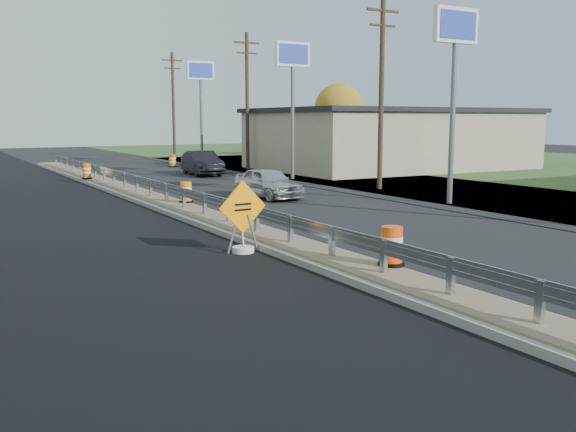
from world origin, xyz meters
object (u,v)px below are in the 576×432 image
barrel_median_mid (186,193)px  car_dark_mid (202,163)px  barrel_shoulder_far (172,161)px  barrel_median_far (87,172)px  caution_sign (243,235)px  car_silver (268,183)px  barrel_median_near (392,247)px

barrel_median_mid → car_dark_mid: bearing=65.5°
barrel_shoulder_far → car_dark_mid: (-0.75, -7.67, 0.33)m
barrel_median_mid → barrel_median_far: bearing=95.1°
caution_sign → car_silver: bearing=54.1°
car_silver → car_dark_mid: 12.96m
barrel_median_far → car_dark_mid: size_ratio=0.18×
caution_sign → barrel_shoulder_far: (9.02, 30.76, -0.05)m
caution_sign → barrel_shoulder_far: bearing=68.9°
barrel_median_near → car_dark_mid: (6.45, 26.97, 0.11)m
barrel_median_mid → caution_sign: bearing=-101.5°
barrel_median_far → car_silver: size_ratio=0.21×
barrel_shoulder_far → car_silver: car_silver is taller
caution_sign → barrel_median_near: 4.28m
caution_sign → barrel_shoulder_far: caution_sign is taller
barrel_median_near → barrel_median_far: barrel_median_near is taller
caution_sign → barrel_median_far: bearing=83.3°
barrel_shoulder_far → car_dark_mid: bearing=-95.6°
barrel_median_far → barrel_shoulder_far: barrel_median_far is taller
barrel_median_far → car_silver: (5.50, -11.02, 0.05)m
barrel_median_mid → car_dark_mid: size_ratio=0.17×
car_silver → car_dark_mid: car_dark_mid is taller
barrel_median_near → barrel_median_mid: 12.79m
caution_sign → barrel_median_far: caution_sign is taller
barrel_median_far → car_silver: bearing=-63.5°
caution_sign → barrel_median_mid: size_ratio=2.36×
barrel_median_near → caution_sign: bearing=115.1°
car_dark_mid → caution_sign: bearing=-104.1°
barrel_median_near → barrel_shoulder_far: bearing=78.3°
barrel_median_mid → car_silver: size_ratio=0.20×
barrel_shoulder_far → caution_sign: bearing=-106.3°
barrel_median_near → barrel_median_mid: size_ratio=1.09×
caution_sign → car_silver: caution_sign is taller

